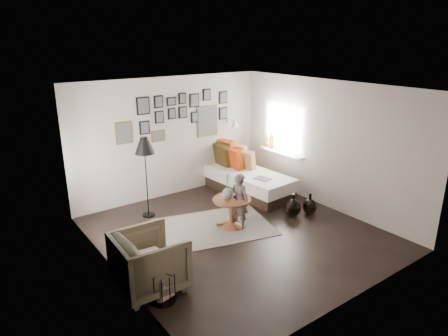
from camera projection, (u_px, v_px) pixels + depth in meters
ground at (238, 233)px, 7.20m from camera, size 4.80×4.80×0.00m
wall_back at (170, 138)px, 8.64m from camera, size 4.50×0.00×4.50m
wall_front at (358, 212)px, 4.96m from camera, size 4.50×0.00×4.50m
wall_left at (112, 194)px, 5.54m from camera, size 0.00×4.80×4.80m
wall_right at (326, 145)px, 8.06m from camera, size 0.00×4.80×4.80m
ceiling at (240, 88)px, 6.39m from camera, size 4.80×4.80×0.00m
door_left at (87, 186)px, 6.54m from camera, size 0.00×2.14×2.14m
window_right at (277, 149)px, 9.16m from camera, size 0.15×1.32×1.30m
gallery_wall at (182, 116)px, 8.65m from camera, size 2.74×0.03×1.08m
wall_sconce at (235, 123)px, 9.25m from camera, size 0.18×0.36×0.16m
rug at (214, 227)px, 7.43m from camera, size 2.39×1.95×0.01m
pedestal_table at (232, 214)px, 7.39m from camera, size 0.71×0.71×0.56m
vase at (228, 191)px, 7.22m from camera, size 0.20×0.20×0.51m
candles at (237, 191)px, 7.32m from camera, size 0.12×0.12×0.26m
daybed at (245, 177)px, 9.06m from camera, size 1.10×2.32×1.09m
magazine_on_daybed at (263, 179)px, 8.47m from camera, size 0.32×0.38×0.02m
armchair at (150, 261)px, 5.52m from camera, size 0.96×0.93×0.83m
armchair_cushion at (148, 256)px, 5.54m from camera, size 0.41×0.42×0.17m
floor_lamp at (145, 148)px, 7.49m from camera, size 0.37×0.37×1.60m
magazine_basket at (163, 286)px, 5.31m from camera, size 0.45×0.45×0.43m
demijohn_large at (293, 208)px, 7.83m from camera, size 0.32×0.32×0.47m
demijohn_small at (310, 206)px, 7.94m from camera, size 0.28×0.28×0.43m
child at (240, 201)px, 7.29m from camera, size 0.34×0.43×1.05m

